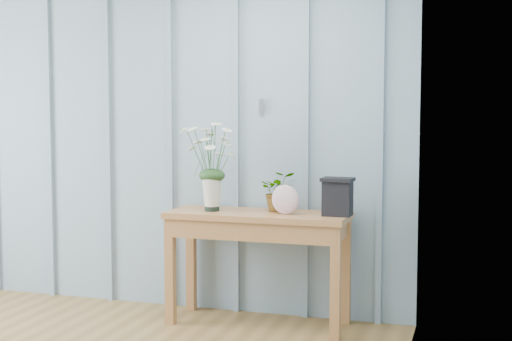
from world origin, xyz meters
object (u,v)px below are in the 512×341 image
(sideboard, at_px, (258,229))
(carved_box, at_px, (338,196))
(daisy_vase, at_px, (212,153))
(felt_disc_vessel, at_px, (285,200))

(sideboard, distance_m, carved_box, 0.58)
(daisy_vase, relative_size, felt_disc_vessel, 3.20)
(sideboard, distance_m, daisy_vase, 0.59)
(felt_disc_vessel, distance_m, carved_box, 0.34)
(daisy_vase, distance_m, felt_disc_vessel, 0.59)
(sideboard, height_order, carved_box, carved_box)
(sideboard, bearing_deg, felt_disc_vessel, -13.94)
(daisy_vase, bearing_deg, sideboard, 6.74)
(sideboard, xyz_separation_m, carved_box, (0.53, -0.01, 0.24))
(sideboard, bearing_deg, daisy_vase, -173.26)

